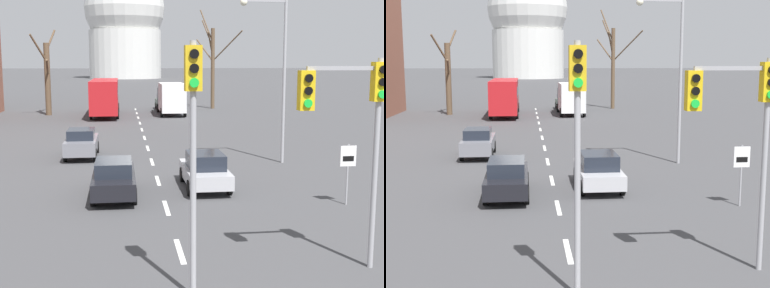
% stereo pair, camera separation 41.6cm
% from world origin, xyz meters
% --- Properties ---
extents(lane_stripe_1, '(0.16, 2.00, 0.01)m').
position_xyz_m(lane_stripe_1, '(0.00, 7.75, 0.00)').
color(lane_stripe_1, silver).
rests_on(lane_stripe_1, ground_plane).
extents(lane_stripe_2, '(0.16, 2.00, 0.01)m').
position_xyz_m(lane_stripe_2, '(0.00, 12.25, 0.00)').
color(lane_stripe_2, silver).
rests_on(lane_stripe_2, ground_plane).
extents(lane_stripe_3, '(0.16, 2.00, 0.01)m').
position_xyz_m(lane_stripe_3, '(0.00, 16.75, 0.00)').
color(lane_stripe_3, silver).
rests_on(lane_stripe_3, ground_plane).
extents(lane_stripe_4, '(0.16, 2.00, 0.01)m').
position_xyz_m(lane_stripe_4, '(0.00, 21.25, 0.00)').
color(lane_stripe_4, silver).
rests_on(lane_stripe_4, ground_plane).
extents(lane_stripe_5, '(0.16, 2.00, 0.01)m').
position_xyz_m(lane_stripe_5, '(0.00, 25.75, 0.00)').
color(lane_stripe_5, silver).
rests_on(lane_stripe_5, ground_plane).
extents(lane_stripe_6, '(0.16, 2.00, 0.01)m').
position_xyz_m(lane_stripe_6, '(0.00, 30.25, 0.00)').
color(lane_stripe_6, silver).
rests_on(lane_stripe_6, ground_plane).
extents(lane_stripe_7, '(0.16, 2.00, 0.01)m').
position_xyz_m(lane_stripe_7, '(0.00, 34.75, 0.00)').
color(lane_stripe_7, silver).
rests_on(lane_stripe_7, ground_plane).
extents(lane_stripe_8, '(0.16, 2.00, 0.01)m').
position_xyz_m(lane_stripe_8, '(0.00, 39.25, 0.00)').
color(lane_stripe_8, silver).
rests_on(lane_stripe_8, ground_plane).
extents(lane_stripe_9, '(0.16, 2.00, 0.01)m').
position_xyz_m(lane_stripe_9, '(0.00, 43.75, 0.00)').
color(lane_stripe_9, silver).
rests_on(lane_stripe_9, ground_plane).
extents(lane_stripe_10, '(0.16, 2.00, 0.01)m').
position_xyz_m(lane_stripe_10, '(0.00, 48.25, 0.00)').
color(lane_stripe_10, silver).
rests_on(lane_stripe_10, ground_plane).
extents(lane_stripe_11, '(0.16, 2.00, 0.01)m').
position_xyz_m(lane_stripe_11, '(0.00, 52.75, 0.00)').
color(lane_stripe_11, silver).
rests_on(lane_stripe_11, ground_plane).
extents(traffic_signal_near_right, '(2.22, 0.34, 5.34)m').
position_xyz_m(traffic_signal_near_right, '(4.10, 5.94, 4.05)').
color(traffic_signal_near_right, '#9E9EA3').
rests_on(traffic_signal_near_right, ground_plane).
extents(traffic_signal_centre_tall, '(0.36, 0.34, 5.69)m').
position_xyz_m(traffic_signal_centre_tall, '(-0.02, 4.81, 3.94)').
color(traffic_signal_centre_tall, '#9E9EA3').
rests_on(traffic_signal_centre_tall, ground_plane).
extents(speed_limit_sign, '(0.60, 0.08, 2.26)m').
position_xyz_m(speed_limit_sign, '(6.64, 11.82, 1.53)').
color(speed_limit_sign, '#9E9EA3').
rests_on(speed_limit_sign, ground_plane).
extents(street_lamp_right, '(2.43, 0.36, 8.32)m').
position_xyz_m(street_lamp_right, '(6.31, 20.19, 5.14)').
color(street_lamp_right, '#9E9EA3').
rests_on(street_lamp_right, ground_plane).
extents(sedan_near_left, '(1.71, 4.44, 1.47)m').
position_xyz_m(sedan_near_left, '(-1.89, 14.21, 0.75)').
color(sedan_near_left, black).
rests_on(sedan_near_left, ground_plane).
extents(sedan_near_right, '(1.73, 3.95, 1.73)m').
position_xyz_m(sedan_near_right, '(3.08, 52.30, 0.87)').
color(sedan_near_right, '#2D4C33').
rests_on(sedan_near_right, ground_plane).
extents(sedan_mid_centre, '(1.78, 4.12, 1.51)m').
position_xyz_m(sedan_mid_centre, '(1.85, 15.08, 0.77)').
color(sedan_mid_centre, '#B7B7BC').
rests_on(sedan_mid_centre, ground_plane).
extents(sedan_far_left, '(1.74, 4.21, 1.58)m').
position_xyz_m(sedan_far_left, '(-3.76, 23.19, 0.81)').
color(sedan_far_left, slate).
rests_on(sedan_far_left, ground_plane).
extents(city_bus, '(2.66, 10.80, 3.48)m').
position_xyz_m(city_bus, '(-3.11, 45.96, 2.05)').
color(city_bus, red).
rests_on(city_bus, ground_plane).
extents(delivery_truck, '(2.44, 7.20, 3.14)m').
position_xyz_m(delivery_truck, '(3.35, 46.18, 1.70)').
color(delivery_truck, '#333842').
rests_on(delivery_truck, ground_plane).
extents(bare_tree_left_near, '(2.18, 3.98, 8.35)m').
position_xyz_m(bare_tree_left_near, '(-8.65, 47.31, 3.90)').
color(bare_tree_left_near, brown).
rests_on(bare_tree_left_near, ground_plane).
extents(bare_tree_right_near, '(4.31, 5.29, 11.00)m').
position_xyz_m(bare_tree_right_near, '(8.60, 52.67, 5.12)').
color(bare_tree_right_near, brown).
rests_on(bare_tree_right_near, ground_plane).
extents(capitol_dome, '(24.61, 24.61, 34.76)m').
position_xyz_m(capitol_dome, '(0.00, 163.07, 16.93)').
color(capitol_dome, silver).
rests_on(capitol_dome, ground_plane).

